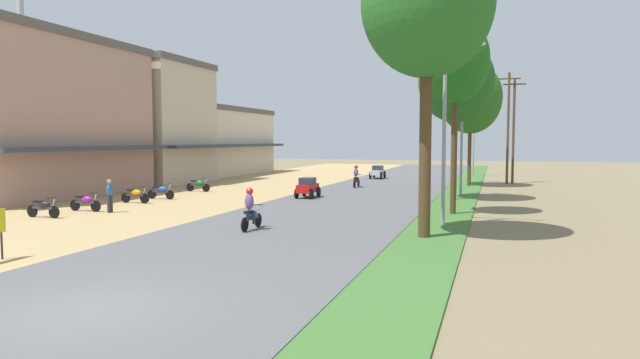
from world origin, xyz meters
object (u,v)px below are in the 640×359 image
at_px(median_tree_second, 455,61).
at_px(streetlamp_far, 470,133).
at_px(parked_motorbike_third, 86,201).
at_px(pedestrian_on_shoulder, 110,194).
at_px(car_sedan_silver, 378,171).
at_px(parked_motorbike_fifth, 161,191).
at_px(car_hatchback_red, 308,187).
at_px(median_tree_nearest, 427,4).
at_px(utility_pole_far, 508,126).
at_px(streetlamp_farthest, 474,130).
at_px(streetlamp_near, 444,119).
at_px(parked_motorbike_fourth, 135,194).
at_px(median_tree_third, 456,82).
at_px(parked_motorbike_sixth, 198,184).
at_px(streetlamp_mid, 462,130).
at_px(motorbike_ahead_second, 356,177).
at_px(parked_motorbike_second, 43,207).
at_px(median_tree_fourth, 471,98).
at_px(utility_pole_near, 514,129).
at_px(motorbike_foreground_rider, 251,210).

relative_size(median_tree_second, streetlamp_far, 1.31).
relative_size(parked_motorbike_third, pedestrian_on_shoulder, 1.11).
distance_m(pedestrian_on_shoulder, car_sedan_silver, 28.04).
height_order(parked_motorbike_fifth, car_hatchback_red, car_hatchback_red).
height_order(median_tree_nearest, car_hatchback_red, median_tree_nearest).
height_order(parked_motorbike_fifth, utility_pole_far, utility_pole_far).
bearing_deg(car_sedan_silver, streetlamp_farthest, 42.77).
bearing_deg(streetlamp_near, parked_motorbike_fourth, 171.91).
xyz_separation_m(median_tree_second, streetlamp_near, (-0.17, -3.35, -2.81)).
bearing_deg(car_hatchback_red, median_tree_third, 13.22).
relative_size(median_tree_nearest, median_tree_second, 1.18).
xyz_separation_m(parked_motorbike_third, parked_motorbike_sixth, (-0.10, 10.93, 0.00)).
bearing_deg(median_tree_nearest, car_hatchback_red, 126.43).
distance_m(streetlamp_mid, motorbike_ahead_second, 9.07).
height_order(streetlamp_mid, motorbike_ahead_second, streetlamp_mid).
height_order(streetlamp_far, motorbike_ahead_second, streetlamp_far).
distance_m(median_tree_nearest, car_sedan_silver, 31.05).
height_order(parked_motorbike_second, parked_motorbike_fourth, same).
distance_m(median_tree_third, motorbike_ahead_second, 11.46).
relative_size(car_hatchback_red, car_sedan_silver, 0.89).
distance_m(median_tree_fourth, utility_pole_far, 5.12).
xyz_separation_m(utility_pole_near, utility_pole_far, (-0.44, -0.27, 0.22)).
bearing_deg(parked_motorbike_fourth, streetlamp_mid, 31.00).
bearing_deg(car_sedan_silver, median_tree_third, -63.32).
bearing_deg(car_sedan_silver, pedestrian_on_shoulder, -105.70).
bearing_deg(parked_motorbike_second, motorbike_foreground_rider, -1.50).
relative_size(median_tree_third, streetlamp_mid, 1.32).
xyz_separation_m(median_tree_nearest, streetlamp_near, (0.36, 3.45, -3.90)).
relative_size(median_tree_nearest, motorbike_ahead_second, 6.10).
xyz_separation_m(parked_motorbike_third, median_tree_nearest, (16.79, -2.11, 7.80)).
bearing_deg(motorbike_foreground_rider, streetlamp_farthest, 79.38).
bearing_deg(parked_motorbike_third, pedestrian_on_shoulder, -0.90).
xyz_separation_m(parked_motorbike_fifth, utility_pole_far, (19.89, 19.41, 4.17)).
bearing_deg(parked_motorbike_sixth, car_sedan_silver, 60.35).
relative_size(parked_motorbike_second, streetlamp_mid, 0.25).
relative_size(parked_motorbike_sixth, median_tree_third, 0.19).
xyz_separation_m(parked_motorbike_second, streetlamp_mid, (17.37, 16.41, 3.65)).
xyz_separation_m(parked_motorbike_second, pedestrian_on_shoulder, (1.67, 2.40, 0.41)).
height_order(parked_motorbike_second, car_hatchback_red, car_hatchback_red).
relative_size(parked_motorbike_second, median_tree_fourth, 0.19).
distance_m(parked_motorbike_third, streetlamp_near, 17.63).
height_order(median_tree_second, median_tree_fourth, median_tree_fourth).
height_order(median_tree_second, utility_pole_far, median_tree_second).
distance_m(parked_motorbike_fourth, motorbike_ahead_second, 16.48).
distance_m(parked_motorbike_second, car_hatchback_red, 14.52).
height_order(parked_motorbike_third, parked_motorbike_fifth, same).
relative_size(pedestrian_on_shoulder, car_sedan_silver, 0.72).
distance_m(streetlamp_near, streetlamp_mid, 12.65).
bearing_deg(utility_pole_far, streetlamp_far, -176.12).
bearing_deg(motorbike_ahead_second, utility_pole_near, 36.59).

